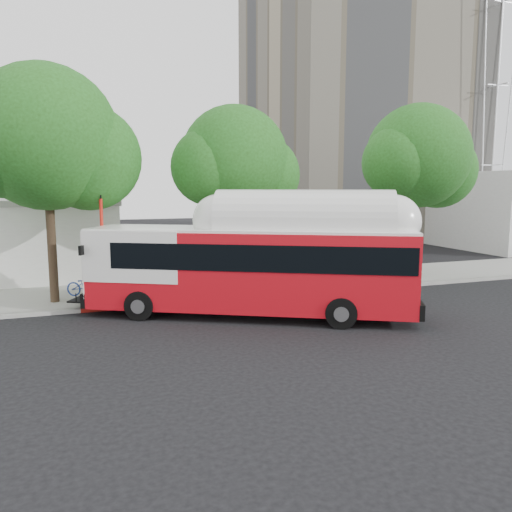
# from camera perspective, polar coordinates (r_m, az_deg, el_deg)

# --- Properties ---
(ground) EXTENTS (120.00, 120.00, 0.00)m
(ground) POSITION_cam_1_polar(r_m,az_deg,el_deg) (18.87, 5.91, -7.17)
(ground) COLOR black
(ground) RESTS_ON ground
(sidewalk) EXTENTS (60.00, 5.00, 0.15)m
(sidewalk) POSITION_cam_1_polar(r_m,az_deg,el_deg) (24.73, -0.53, -3.31)
(sidewalk) COLOR gray
(sidewalk) RESTS_ON ground
(curb_strip) EXTENTS (60.00, 0.30, 0.15)m
(curb_strip) POSITION_cam_1_polar(r_m,az_deg,el_deg) (22.34, 1.63, -4.54)
(curb_strip) COLOR gray
(curb_strip) RESTS_ON ground
(red_curb_segment) EXTENTS (10.00, 0.32, 0.16)m
(red_curb_segment) POSITION_cam_1_polar(r_m,az_deg,el_deg) (21.47, -5.89, -5.09)
(red_curb_segment) COLOR maroon
(red_curb_segment) RESTS_ON ground
(street_tree_left) EXTENTS (6.67, 5.80, 9.74)m
(street_tree_left) POSITION_cam_1_polar(r_m,az_deg,el_deg) (22.08, -21.62, 11.81)
(street_tree_left) COLOR #2D2116
(street_tree_left) RESTS_ON ground
(street_tree_mid) EXTENTS (5.75, 5.00, 8.62)m
(street_tree_mid) POSITION_cam_1_polar(r_m,az_deg,el_deg) (23.66, -1.58, 10.37)
(street_tree_mid) COLOR #2D2116
(street_tree_mid) RESTS_ON ground
(street_tree_right) EXTENTS (6.21, 5.40, 9.18)m
(street_tree_right) POSITION_cam_1_polar(r_m,az_deg,el_deg) (28.24, 18.65, 10.29)
(street_tree_right) COLOR #2D2116
(street_tree_right) RESTS_ON ground
(apartment_tower) EXTENTS (18.00, 18.00, 37.00)m
(apartment_tower) POSITION_cam_1_polar(r_m,az_deg,el_deg) (52.95, 11.26, 21.72)
(apartment_tower) COLOR gray
(apartment_tower) RESTS_ON ground
(comms_tower) EXTENTS (2.80, 2.80, 40.00)m
(comms_tower) POSITION_cam_1_polar(r_m,az_deg,el_deg) (50.58, 26.42, 24.55)
(comms_tower) COLOR silver
(comms_tower) RESTS_ON ground
(transit_bus) EXTENTS (12.55, 8.06, 3.85)m
(transit_bus) POSITION_cam_1_polar(r_m,az_deg,el_deg) (18.81, -0.45, -1.57)
(transit_bus) COLOR red
(transit_bus) RESTS_ON ground
(signal_pole) EXTENTS (0.13, 0.45, 4.71)m
(signal_pole) POSITION_cam_1_polar(r_m,az_deg,el_deg) (21.02, -17.11, 0.79)
(signal_pole) COLOR red
(signal_pole) RESTS_ON ground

